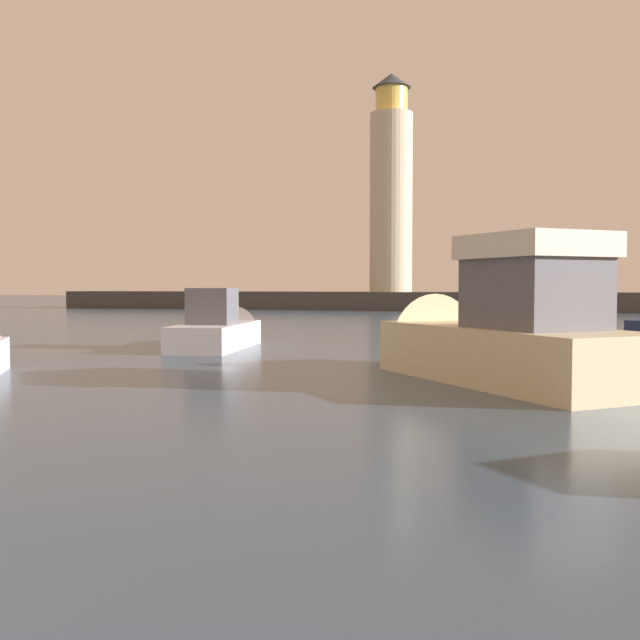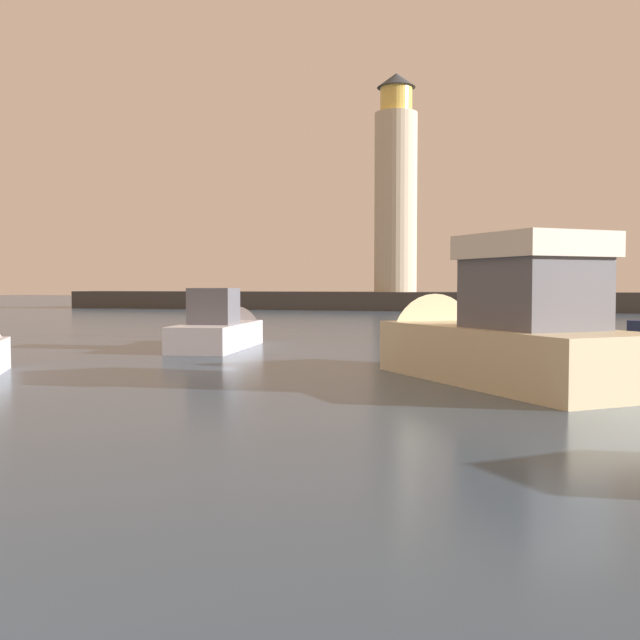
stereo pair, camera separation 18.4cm
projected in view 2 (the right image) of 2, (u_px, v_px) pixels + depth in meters
name	position (u px, v px, depth m)	size (l,w,h in m)	color
ground_plane	(416.00, 335.00, 33.01)	(220.00, 220.00, 0.00)	#384C60
breakwater	(471.00, 301.00, 63.60)	(77.04, 4.75, 1.63)	#423F3D
lighthouse	(396.00, 189.00, 64.98)	(3.78, 3.78, 19.32)	beige
motorboat_0	(477.00, 334.00, 17.63)	(7.73, 8.65, 3.92)	beige
motorboat_5	(226.00, 329.00, 26.72)	(2.79, 7.01, 2.60)	silver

